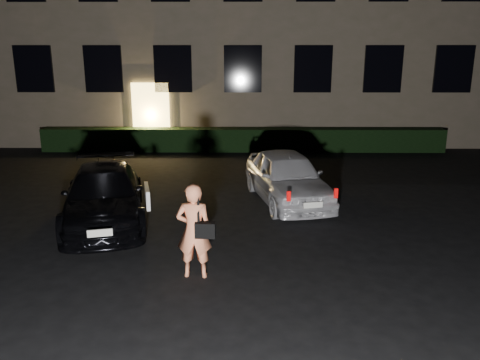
{
  "coord_description": "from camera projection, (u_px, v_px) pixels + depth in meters",
  "views": [
    {
      "loc": [
        0.06,
        -6.88,
        3.47
      ],
      "look_at": [
        -0.02,
        2.0,
        1.11
      ],
      "focal_mm": 35.0,
      "sensor_mm": 36.0,
      "label": 1
    }
  ],
  "objects": [
    {
      "name": "ground",
      "position": [
        240.0,
        278.0,
        7.54
      ],
      "size": [
        80.0,
        80.0,
        0.0
      ],
      "primitive_type": "plane",
      "color": "black",
      "rests_on": "ground"
    },
    {
      "name": "hedge",
      "position": [
        243.0,
        140.0,
        17.58
      ],
      "size": [
        15.0,
        0.7,
        0.85
      ],
      "primitive_type": "cube",
      "color": "black",
      "rests_on": "ground"
    },
    {
      "name": "sedan",
      "position": [
        104.0,
        195.0,
        10.02
      ],
      "size": [
        2.57,
        4.3,
        1.17
      ],
      "rotation": [
        0.0,
        0.0,
        0.25
      ],
      "color": "black",
      "rests_on": "ground"
    },
    {
      "name": "hatch",
      "position": [
        287.0,
        177.0,
        11.38
      ],
      "size": [
        2.23,
        3.9,
        1.25
      ],
      "rotation": [
        0.0,
        0.0,
        0.22
      ],
      "color": "silver",
      "rests_on": "ground"
    },
    {
      "name": "man",
      "position": [
        194.0,
        231.0,
        7.43
      ],
      "size": [
        0.64,
        0.4,
        1.56
      ],
      "rotation": [
        0.0,
        0.0,
        3.1
      ],
      "color": "#F4875B",
      "rests_on": "ground"
    }
  ]
}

